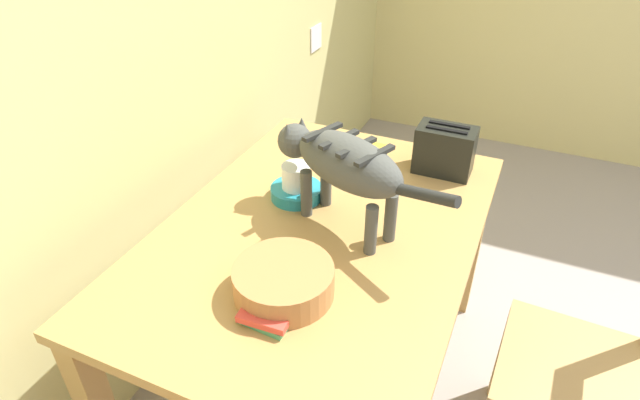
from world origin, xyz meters
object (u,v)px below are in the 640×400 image
Objects in this scene: book_stack at (274,305)px; cat at (342,163)px; magazine at (345,154)px; toaster at (445,150)px; saucer_bowl at (296,192)px; wicker_basket at (284,281)px; dining_table at (320,249)px; coffee_mug at (296,176)px; wooden_chair_near at (593,373)px.

cat is at bearing -1.78° from book_stack.
magazine is 0.37m from toaster.
saucer_bowl is 0.55m from toaster.
saucer_bowl is 0.62× the size of magazine.
book_stack is 0.07m from wicker_basket.
toaster is at bearing -28.45° from dining_table.
dining_table is 0.25m from coffee_mug.
saucer_bowl is at bearing 86.06° from wooden_chair_near.
toaster is at bearing 52.98° from wooden_chair_near.
wooden_chair_near is (0.38, -0.80, -0.29)m from book_stack.
coffee_mug is 0.35m from magazine.
dining_table is at bearing 93.33° from wooden_chair_near.
coffee_mug reaches higher than dining_table.
coffee_mug is 0.51× the size of wicker_basket.
wooden_chair_near is at bearing -96.46° from coffee_mug.
dining_table is 0.33m from wicker_basket.
toaster is at bearing -82.32° from magazine.
coffee_mug is at bearing 0.00° from saucer_bowl.
magazine reaches higher than dining_table.
cat is 0.93m from wooden_chair_near.
cat is at bearing -46.53° from dining_table.
toaster is (0.36, -0.40, 0.07)m from saucer_bowl.
magazine is 1.06× the size of wicker_basket.
wicker_basket reaches higher than magazine.
dining_table is 0.31m from cat.
wooden_chair_near reaches higher than magazine.
coffee_mug is 0.14× the size of wooden_chair_near.
toaster is (0.85, -0.23, 0.07)m from book_stack.
coffee_mug is 0.48× the size of magazine.
wicker_basket reaches higher than dining_table.
dining_table is 7.59× the size of book_stack.
toaster is 0.82m from wooden_chair_near.
saucer_bowl is 1.27× the size of coffee_mug.
cat reaches higher than wooden_chair_near.
wicker_basket is at bearing 5.52° from book_stack.
saucer_bowl is (0.08, 0.19, -0.19)m from cat.
wicker_basket is 0.82m from toaster.
dining_table is 0.58m from toaster.
coffee_mug is at bearing 19.79° from book_stack.
toaster is at bearing -14.94° from book_stack.
saucer_bowl is (0.12, 0.14, 0.11)m from dining_table.
saucer_bowl is 0.34m from magazine.
wicker_basket is (-0.76, -0.13, 0.04)m from magazine.
dining_table is at bearing 5.83° from wicker_basket.
cat is 3.02× the size of toaster.
book_stack reaches higher than dining_table.
book_stack is at bearing 165.06° from toaster.
magazine is at bearing 66.89° from wooden_chair_near.
coffee_mug is 0.52m from book_stack.
cat is 4.52× the size of coffee_mug.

